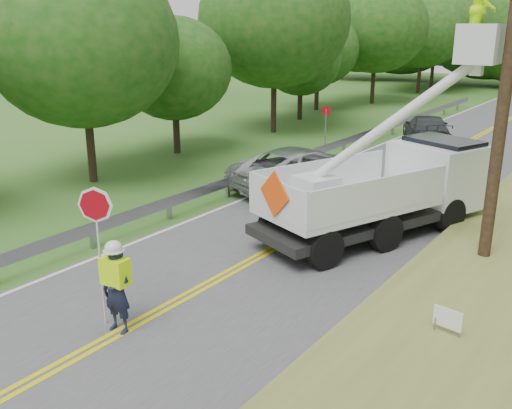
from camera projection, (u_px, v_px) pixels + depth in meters
The scene contains 10 objects.
ground at pixel (65, 364), 10.32m from camera, with size 140.00×140.00×0.00m, color #275419.
road at pixel (380, 190), 21.18m from camera, with size 7.20×96.00×0.03m.
guardrail at pixel (301, 158), 23.95m from camera, with size 0.18×48.00×0.77m.
treeline_left at pixel (332, 33), 37.31m from camera, with size 9.68×55.86×9.88m.
flagger at pixel (116, 283), 11.09m from camera, with size 1.12×0.47×2.93m.
bucket_truck at pixel (405, 179), 16.54m from camera, with size 5.40×7.69×7.10m.
suv_silver at pixel (303, 169), 20.95m from camera, with size 2.67×5.78×1.61m, color silver.
suv_darkgrey at pixel (427, 130), 28.94m from camera, with size 2.13×5.24×1.52m, color #35393D.
stop_sign_permanent at pixel (326, 122), 27.26m from camera, with size 0.47×0.14×2.23m.
yard_sign at pixel (448, 320), 10.65m from camera, with size 0.57×0.11×0.83m.
Camera 1 is at (8.05, -5.27, 5.87)m, focal length 39.80 mm.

